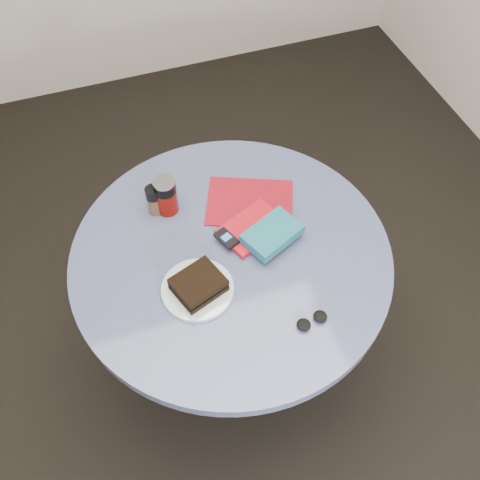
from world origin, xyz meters
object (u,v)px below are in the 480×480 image
object	(u,v)px
pepper_grinder	(154,200)
headphones	(312,321)
novel	(272,234)
red_book	(252,228)
soda_can	(166,196)
magazine	(250,202)
mp3_player	(226,238)
table	(232,280)
plate	(198,289)
sandwich	(198,285)

from	to	relation	value
pepper_grinder	headphones	size ratio (longest dim) A/B	1.08
novel	headphones	bearing A→B (deg)	-113.37
headphones	red_book	bearing A→B (deg)	97.42
soda_can	headphones	xyz separation A→B (m)	(0.28, -0.54, -0.06)
magazine	mp3_player	xyz separation A→B (m)	(-0.13, -0.13, 0.03)
soda_can	mp3_player	world-z (taller)	soda_can
mp3_player	headphones	xyz separation A→B (m)	(0.14, -0.34, -0.02)
table	plate	xyz separation A→B (m)	(-0.14, -0.10, 0.17)
table	sandwich	bearing A→B (deg)	-142.17
red_book	novel	size ratio (longest dim) A/B	1.14
red_book	mp3_player	world-z (taller)	mp3_player
sandwich	pepper_grinder	distance (m)	0.34
table	novel	bearing A→B (deg)	-1.44
plate	headphones	world-z (taller)	headphones
soda_can	red_book	xyz separation A→B (m)	(0.23, -0.17, -0.05)
table	red_book	bearing A→B (deg)	32.89
pepper_grinder	mp3_player	world-z (taller)	pepper_grinder
sandwich	magazine	distance (m)	0.38
sandwich	mp3_player	bearing A→B (deg)	46.62
plate	magazine	distance (m)	0.37
sandwich	plate	bearing A→B (deg)	130.51
table	sandwich	distance (m)	0.26
plate	mp3_player	bearing A→B (deg)	45.00
magazine	red_book	bearing A→B (deg)	-83.75
plate	mp3_player	size ratio (longest dim) A/B	2.48
pepper_grinder	headphones	bearing A→B (deg)	-59.73
soda_can	headphones	bearing A→B (deg)	-62.73
table	novel	distance (m)	0.24
magazine	headphones	world-z (taller)	headphones
mp3_player	sandwich	bearing A→B (deg)	-133.38
magazine	table	bearing A→B (deg)	-103.24
plate	soda_can	size ratio (longest dim) A/B	1.59
soda_can	pepper_grinder	world-z (taller)	soda_can
plate	headphones	distance (m)	0.34
sandwich	mp3_player	world-z (taller)	sandwich
sandwich	soda_can	distance (m)	0.34
soda_can	magazine	world-z (taller)	soda_can
plate	pepper_grinder	size ratio (longest dim) A/B	1.96
novel	mp3_player	bearing A→B (deg)	140.21
soda_can	novel	bearing A→B (deg)	-40.66
magazine	headphones	bearing A→B (deg)	-65.32
plate	soda_can	xyz separation A→B (m)	(-0.00, 0.33, 0.06)
pepper_grinder	magazine	distance (m)	0.31
plate	pepper_grinder	xyz separation A→B (m)	(-0.04, 0.34, 0.05)
pepper_grinder	table	bearing A→B (deg)	-52.89
red_book	plate	bearing A→B (deg)	-167.86
red_book	novel	bearing A→B (deg)	-77.37
table	headphones	size ratio (longest dim) A/B	9.91
soda_can	novel	world-z (taller)	soda_can
magazine	headphones	xyz separation A→B (m)	(0.01, -0.48, 0.01)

